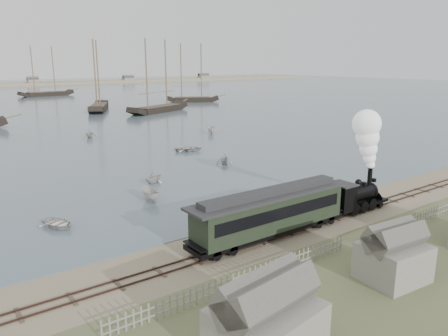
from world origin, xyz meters
TOP-DOWN VIEW (x-y plane):
  - ground at (0.00, 0.00)m, footprint 600.00×600.00m
  - rail_track at (0.00, -2.00)m, footprint 120.00×1.80m
  - picket_fence_west at (-6.50, -7.00)m, footprint 19.00×0.10m
  - picket_fence_east at (12.50, -7.50)m, footprint 15.00×0.10m
  - shed_mid at (2.00, -12.00)m, footprint 4.00×3.50m
  - locomotive at (12.32, -2.00)m, footprint 7.51×2.80m
  - passenger_coach at (0.16, -2.00)m, footprint 15.07×2.91m
  - beached_dinghy at (1.99, 0.82)m, footprint 4.46×5.13m
  - rowboat_0 at (-13.27, 10.53)m, footprint 4.11×3.54m
  - rowboat_1 at (0.00, 18.39)m, footprint 3.11×3.32m
  - rowboat_2 at (-3.43, 12.51)m, footprint 3.38×1.44m
  - rowboat_3 at (13.09, 31.89)m, footprint 4.86×5.25m
  - rowboat_4 at (12.68, 21.51)m, footprint 3.64×3.61m
  - rowboat_5 at (25.89, 44.16)m, footprint 3.89×2.95m
  - rowboat_7 at (4.61, 53.41)m, footprint 3.49×3.10m
  - schooner_3 at (22.68, 96.95)m, footprint 12.93×19.93m
  - schooner_4 at (35.01, 83.59)m, footprint 22.38×13.82m
  - schooner_5 at (58.99, 103.88)m, footprint 17.74×12.49m
  - schooner_8 at (24.68, 161.34)m, footprint 22.04×7.53m

SIDE VIEW (x-z plane):
  - ground at x=0.00m, z-range 0.00..0.00m
  - picket_fence_west at x=-6.50m, z-range -0.60..0.60m
  - picket_fence_east at x=12.50m, z-range -0.60..0.60m
  - shed_mid at x=2.00m, z-range -1.80..1.80m
  - rail_track at x=0.00m, z-range -0.04..0.12m
  - rowboat_0 at x=-13.27m, z-range 0.06..0.78m
  - beached_dinghy at x=1.99m, z-range 0.00..0.89m
  - rowboat_3 at x=13.09m, z-range 0.06..0.95m
  - rowboat_2 at x=-3.43m, z-range 0.06..1.34m
  - rowboat_1 at x=0.00m, z-range 0.06..1.48m
  - rowboat_5 at x=25.89m, z-range 0.06..1.48m
  - rowboat_4 at x=12.68m, z-range 0.06..1.51m
  - rowboat_7 at x=4.61m, z-range 0.06..1.74m
  - passenger_coach at x=0.16m, z-range 0.47..4.13m
  - locomotive at x=12.32m, z-range -0.36..9.00m
  - schooner_3 at x=22.68m, z-range 0.06..20.06m
  - schooner_4 at x=35.01m, z-range 0.06..20.06m
  - schooner_5 at x=58.99m, z-range 0.06..20.06m
  - schooner_8 at x=24.68m, z-range 0.06..20.06m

